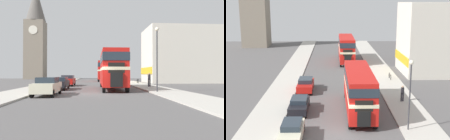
{
  "view_description": "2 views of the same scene",
  "coord_description": "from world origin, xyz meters",
  "views": [
    {
      "loc": [
        0.04,
        -18.62,
        1.77
      ],
      "look_at": [
        1.87,
        5.77,
        2.15
      ],
      "focal_mm": 35.0,
      "sensor_mm": 36.0,
      "label": 1
    },
    {
      "loc": [
        -0.65,
        -23.31,
        10.56
      ],
      "look_at": [
        0.0,
        13.55,
        2.39
      ],
      "focal_mm": 50.0,
      "sensor_mm": 36.0,
      "label": 2
    }
  ],
  "objects": [
    {
      "name": "car_parked_mid",
      "position": [
        -3.92,
        5.65,
        0.72
      ],
      "size": [
        1.74,
        4.35,
        1.36
      ],
      "color": "black",
      "rests_on": "ground_plane"
    },
    {
      "name": "sidewalk_right",
      "position": [
        6.75,
        0.0,
        0.06
      ],
      "size": [
        3.5,
        120.0,
        0.12
      ],
      "color": "#B7B2A8",
      "rests_on": "ground_plane"
    },
    {
      "name": "car_parked_far",
      "position": [
        -3.91,
        12.84,
        0.78
      ],
      "size": [
        1.8,
        4.47,
        1.52
      ],
      "color": "red",
      "rests_on": "ground_plane"
    },
    {
      "name": "street_lamp",
      "position": [
        5.61,
        0.83,
        3.96
      ],
      "size": [
        0.36,
        0.36,
        5.86
      ],
      "color": "#38383D",
      "rests_on": "sidewalk_right"
    },
    {
      "name": "double_decker_bus",
      "position": [
        1.87,
        5.75,
        2.44
      ],
      "size": [
        2.47,
        10.76,
        4.09
      ],
      "color": "red",
      "rests_on": "ground_plane"
    },
    {
      "name": "church_tower",
      "position": [
        -18.63,
        50.8,
        14.85
      ],
      "size": [
        6.06,
        6.06,
        29.03
      ],
      "color": "gray",
      "rests_on": "ground_plane"
    },
    {
      "name": "bus_distant",
      "position": [
        1.78,
        31.29,
        2.63
      ],
      "size": [
        2.52,
        11.2,
        4.44
      ],
      "color": "red",
      "rests_on": "ground_plane"
    },
    {
      "name": "bicycle_on_pavement",
      "position": [
        7.22,
        18.14,
        0.48
      ],
      "size": [
        0.05,
        1.76,
        0.78
      ],
      "color": "black",
      "rests_on": "sidewalk_right"
    },
    {
      "name": "pedestrian_walking",
      "position": [
        6.74,
        8.27,
        1.1
      ],
      "size": [
        0.35,
        0.35,
        1.73
      ],
      "color": "#282833",
      "rests_on": "sidewalk_right"
    },
    {
      "name": "car_parked_near",
      "position": [
        -3.82,
        -0.77,
        0.76
      ],
      "size": [
        1.66,
        4.22,
        1.46
      ],
      "color": "beige",
      "rests_on": "ground_plane"
    },
    {
      "name": "shop_building_block",
      "position": [
        20.19,
        22.34,
        5.2
      ],
      "size": [
        21.13,
        9.17,
        10.39
      ],
      "color": "beige",
      "rests_on": "ground_plane"
    },
    {
      "name": "ground_plane",
      "position": [
        0.0,
        0.0,
        0.0
      ],
      "size": [
        120.0,
        120.0,
        0.0
      ],
      "primitive_type": "plane",
      "color": "#565454"
    },
    {
      "name": "sidewalk_left",
      "position": [
        -6.75,
        0.0,
        0.06
      ],
      "size": [
        3.5,
        120.0,
        0.12
      ],
      "color": "#B7B2A8",
      "rests_on": "ground_plane"
    }
  ]
}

